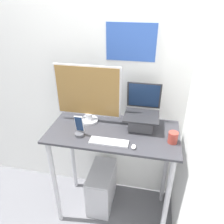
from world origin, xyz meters
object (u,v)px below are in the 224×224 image
at_px(mouse, 134,147).
at_px(computer_tower, 102,187).
at_px(laptop, 142,117).
at_px(keyboard, 109,142).
at_px(monitor, 88,95).
at_px(cell_phone, 79,130).

distance_m(mouse, computer_tower, 0.89).
bearing_deg(mouse, computer_tower, 141.76).
bearing_deg(laptop, keyboard, -127.47).
relative_size(monitor, computer_tower, 1.28).
distance_m(keyboard, cell_phone, 0.27).
height_order(monitor, mouse, monitor).
distance_m(laptop, keyboard, 0.37).
xyz_separation_m(monitor, computer_tower, (0.11, -0.05, -1.04)).
distance_m(monitor, computer_tower, 1.04).
distance_m(monitor, keyboard, 0.46).
xyz_separation_m(keyboard, computer_tower, (-0.14, 0.23, -0.78)).
distance_m(keyboard, mouse, 0.20).
height_order(mouse, computer_tower, mouse).
height_order(cell_phone, computer_tower, cell_phone).
height_order(laptop, cell_phone, laptop).
relative_size(mouse, cell_phone, 0.30).
relative_size(laptop, cell_phone, 2.01).
relative_size(mouse, computer_tower, 0.12).
bearing_deg(keyboard, mouse, -8.38).
bearing_deg(keyboard, cell_phone, 169.46).
height_order(laptop, computer_tower, laptop).
xyz_separation_m(laptop, mouse, (-0.03, -0.32, -0.08)).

